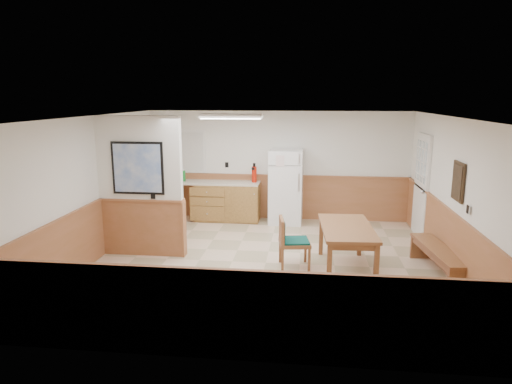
# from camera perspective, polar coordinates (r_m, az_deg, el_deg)

# --- Properties ---
(ground) EXTENTS (6.00, 6.00, 0.00)m
(ground) POSITION_cam_1_polar(r_m,az_deg,el_deg) (7.98, 1.22, -8.83)
(ground) COLOR beige
(ground) RESTS_ON ground
(ceiling) EXTENTS (6.00, 6.00, 0.02)m
(ceiling) POSITION_cam_1_polar(r_m,az_deg,el_deg) (7.47, 1.31, 9.41)
(ceiling) COLOR silver
(ceiling) RESTS_ON back_wall
(back_wall) EXTENTS (6.00, 0.02, 2.50)m
(back_wall) POSITION_cam_1_polar(r_m,az_deg,el_deg) (10.57, 2.77, 3.32)
(back_wall) COLOR white
(back_wall) RESTS_ON ground
(right_wall) EXTENTS (0.02, 6.00, 2.50)m
(right_wall) POSITION_cam_1_polar(r_m,az_deg,el_deg) (7.94, 23.36, -0.52)
(right_wall) COLOR white
(right_wall) RESTS_ON ground
(left_wall) EXTENTS (0.02, 6.00, 2.50)m
(left_wall) POSITION_cam_1_polar(r_m,az_deg,el_deg) (8.44, -19.46, 0.46)
(left_wall) COLOR white
(left_wall) RESTS_ON ground
(wainscot_back) EXTENTS (6.00, 0.04, 1.00)m
(wainscot_back) POSITION_cam_1_polar(r_m,az_deg,el_deg) (10.69, 2.72, -0.68)
(wainscot_back) COLOR #A66442
(wainscot_back) RESTS_ON ground
(wainscot_right) EXTENTS (0.04, 6.00, 1.00)m
(wainscot_right) POSITION_cam_1_polar(r_m,az_deg,el_deg) (8.12, 22.79, -5.70)
(wainscot_right) COLOR #A66442
(wainscot_right) RESTS_ON ground
(wainscot_left) EXTENTS (0.04, 6.00, 1.00)m
(wainscot_left) POSITION_cam_1_polar(r_m,az_deg,el_deg) (8.60, -19.00, -4.44)
(wainscot_left) COLOR #A66442
(wainscot_left) RESTS_ON ground
(partition_wall) EXTENTS (1.50, 0.20, 2.50)m
(partition_wall) POSITION_cam_1_polar(r_m,az_deg,el_deg) (8.32, -14.22, 0.50)
(partition_wall) COLOR white
(partition_wall) RESTS_ON ground
(kitchen_counter) EXTENTS (2.20, 0.61, 1.00)m
(kitchen_counter) POSITION_cam_1_polar(r_m,az_deg,el_deg) (10.56, -3.95, -1.07)
(kitchen_counter) COLOR #A87E3B
(kitchen_counter) RESTS_ON ground
(exterior_door) EXTENTS (0.07, 1.02, 2.15)m
(exterior_door) POSITION_cam_1_polar(r_m,az_deg,el_deg) (9.77, 19.93, 0.72)
(exterior_door) COLOR white
(exterior_door) RESTS_ON ground
(kitchen_window) EXTENTS (0.80, 0.04, 1.00)m
(kitchen_window) POSITION_cam_1_polar(r_m,az_deg,el_deg) (10.85, -8.40, 5.02)
(kitchen_window) COLOR white
(kitchen_window) RESTS_ON back_wall
(wall_painting) EXTENTS (0.04, 0.50, 0.60)m
(wall_painting) POSITION_cam_1_polar(r_m,az_deg,el_deg) (7.60, 23.93, 1.21)
(wall_painting) COLOR #322314
(wall_painting) RESTS_ON right_wall
(fluorescent_fixture) EXTENTS (1.20, 0.30, 0.09)m
(fluorescent_fixture) POSITION_cam_1_polar(r_m,az_deg,el_deg) (8.86, -3.14, 9.43)
(fluorescent_fixture) COLOR white
(fluorescent_fixture) RESTS_ON ceiling
(refrigerator) EXTENTS (0.75, 0.73, 1.66)m
(refrigerator) POSITION_cam_1_polar(r_m,az_deg,el_deg) (10.27, 3.77, 0.68)
(refrigerator) COLOR white
(refrigerator) RESTS_ON ground
(dining_table) EXTENTS (0.90, 1.66, 0.75)m
(dining_table) POSITION_cam_1_polar(r_m,az_deg,el_deg) (7.59, 11.27, -4.94)
(dining_table) COLOR #9E6939
(dining_table) RESTS_ON ground
(dining_bench) EXTENTS (0.56, 1.71, 0.45)m
(dining_bench) POSITION_cam_1_polar(r_m,az_deg,el_deg) (7.91, 21.89, -7.26)
(dining_bench) COLOR #9E6939
(dining_bench) RESTS_ON ground
(dining_chair) EXTENTS (0.76, 0.57, 0.85)m
(dining_chair) POSITION_cam_1_polar(r_m,az_deg,el_deg) (7.65, 4.14, -5.86)
(dining_chair) COLOR #9E6939
(dining_chair) RESTS_ON ground
(fire_extinguisher) EXTENTS (0.14, 0.14, 0.44)m
(fire_extinguisher) POSITION_cam_1_polar(r_m,az_deg,el_deg) (10.36, -0.22, 2.28)
(fire_extinguisher) COLOR red
(fire_extinguisher) RESTS_ON kitchen_counter
(soap_bottle) EXTENTS (0.08, 0.08, 0.25)m
(soap_bottle) POSITION_cam_1_polar(r_m,az_deg,el_deg) (10.64, -9.02, 2.01)
(soap_bottle) COLOR #17802B
(soap_bottle) RESTS_ON kitchen_counter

